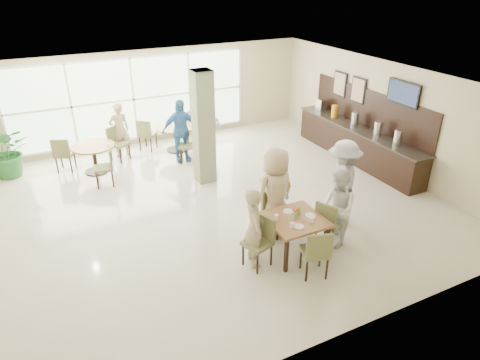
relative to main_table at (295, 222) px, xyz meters
name	(u,v)px	position (x,y,z in m)	size (l,w,h in m)	color
ground	(209,204)	(-0.71, 2.44, -0.67)	(10.00, 10.00, 0.00)	beige
room_shell	(207,134)	(-0.71, 2.44, 1.04)	(10.00, 10.00, 10.00)	white
window_bank	(134,99)	(-1.21, 6.90, 0.73)	(7.00, 0.04, 7.00)	silver
column	(203,128)	(-0.31, 3.64, 0.73)	(0.45, 0.45, 2.80)	#717F58
main_table	(295,222)	(0.00, 0.00, 0.00)	(1.04, 1.04, 0.75)	brown
round_table_left	(94,152)	(-2.73, 5.38, -0.09)	(1.11, 1.11, 0.75)	brown
round_table_right	(176,131)	(-0.31, 5.88, -0.08)	(1.16, 1.16, 0.75)	brown
chairs_main_table	(295,232)	(0.00, -0.02, -0.19)	(2.17, 1.99, 0.95)	#5A6135
chairs_table_left	(96,155)	(-2.68, 5.40, -0.19)	(2.06, 1.99, 0.95)	#5A6135
chairs_table_right	(177,135)	(-0.30, 5.86, -0.19)	(2.15, 2.04, 0.95)	#5A6135
tabletop_clutter	(296,217)	(-0.01, -0.04, 0.14)	(0.77, 0.73, 0.21)	white
buffet_counter	(357,141)	(3.99, 2.95, -0.11)	(0.64, 4.70, 1.95)	black
wall_tv	(403,93)	(4.22, 1.84, 1.48)	(0.06, 1.00, 0.58)	black
framed_art_a	(358,90)	(4.23, 3.44, 1.18)	(0.05, 0.55, 0.70)	black
framed_art_b	(340,84)	(4.23, 4.24, 1.18)	(0.05, 0.55, 0.70)	black
potted_plant	(8,152)	(-4.73, 6.12, 0.00)	(1.21, 1.21, 1.34)	#29672C
teen_left	(254,228)	(-0.83, 0.05, 0.09)	(0.55, 0.36, 1.52)	tan
teen_far	(275,192)	(0.02, 0.76, 0.26)	(0.91, 0.49, 1.85)	tan
teen_right	(337,208)	(0.88, -0.10, 0.13)	(0.77, 0.60, 1.59)	white
teen_standing	(342,183)	(1.48, 0.52, 0.25)	(1.18, 0.68, 1.83)	#9C9C9E
adult_a	(181,131)	(-0.42, 5.09, 0.21)	(1.03, 0.58, 1.75)	teal
adult_b	(205,121)	(0.63, 5.93, 0.09)	(1.41, 0.61, 1.52)	white
adult_standing	(120,130)	(-1.86, 6.16, 0.12)	(0.57, 0.38, 1.57)	tan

